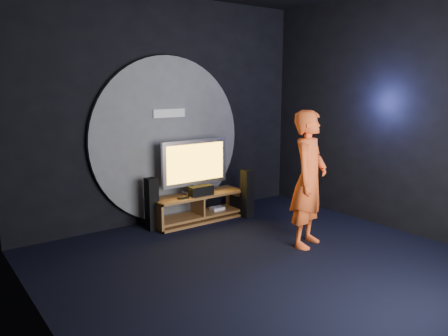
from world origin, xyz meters
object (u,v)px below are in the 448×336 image
at_px(tower_speaker_left, 152,204).
at_px(tv, 195,164).
at_px(media_console, 198,209).
at_px(subwoofer, 241,204).
at_px(tower_speaker_right, 247,194).
at_px(player, 309,179).

bearing_deg(tower_speaker_left, tv, 0.88).
relative_size(media_console, subwoofer, 4.91).
relative_size(tv, tower_speaker_left, 1.46).
xyz_separation_m(tv, subwoofer, (0.85, -0.12, -0.76)).
height_order(media_console, subwoofer, media_console).
distance_m(media_console, tower_speaker_right, 0.85).
relative_size(tower_speaker_right, player, 0.43).
xyz_separation_m(tower_speaker_left, tower_speaker_right, (1.56, -0.35, 0.00)).
xyz_separation_m(media_console, tv, (-0.01, 0.07, 0.73)).
relative_size(media_console, tv, 1.32).
bearing_deg(tower_speaker_right, media_console, 159.29).
distance_m(tv, player, 1.94).
xyz_separation_m(tower_speaker_right, subwoofer, (0.07, 0.24, -0.24)).
bearing_deg(tower_speaker_right, tv, 155.25).
xyz_separation_m(tower_speaker_right, player, (-0.14, -1.47, 0.52)).
distance_m(tower_speaker_left, player, 2.36).
distance_m(tv, tower_speaker_right, 1.01).
bearing_deg(tower_speaker_left, tower_speaker_right, -12.56).
bearing_deg(media_console, tower_speaker_left, 175.99).
distance_m(media_console, tower_speaker_left, 0.81).
height_order(tv, tower_speaker_right, tv).
xyz_separation_m(subwoofer, player, (-0.21, -1.71, 0.76)).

